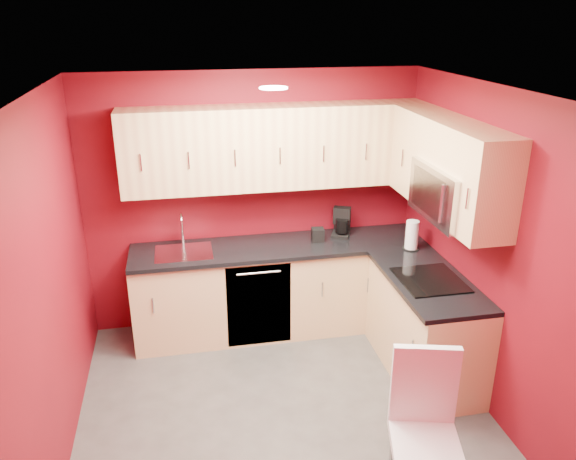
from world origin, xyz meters
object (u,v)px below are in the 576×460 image
object	(u,v)px
microwave	(452,193)
napkin_holder	(318,235)
dining_chair	(426,436)
sink	(183,248)
coffee_maker	(341,222)
paper_towel	(412,235)

from	to	relation	value
microwave	napkin_holder	world-z (taller)	microwave
napkin_holder	dining_chair	size ratio (longest dim) A/B	0.12
sink	napkin_holder	bearing A→B (deg)	0.56
dining_chair	microwave	bearing A→B (deg)	76.76
microwave	sink	xyz separation A→B (m)	(-2.09, 1.00, -0.72)
coffee_maker	napkin_holder	bearing A→B (deg)	-137.43
sink	dining_chair	size ratio (longest dim) A/B	0.50
coffee_maker	paper_towel	bearing A→B (deg)	-14.87
paper_towel	microwave	bearing A→B (deg)	-89.22
coffee_maker	napkin_holder	world-z (taller)	coffee_maker
napkin_holder	paper_towel	size ratio (longest dim) A/B	0.45
microwave	sink	distance (m)	2.43
sink	coffee_maker	bearing A→B (deg)	3.59
dining_chair	napkin_holder	bearing A→B (deg)	107.99
sink	coffee_maker	size ratio (longest dim) A/B	1.88
microwave	dining_chair	xyz separation A→B (m)	(-0.69, -1.29, -1.14)
sink	paper_towel	size ratio (longest dim) A/B	1.89
napkin_holder	paper_towel	world-z (taller)	paper_towel
microwave	paper_towel	world-z (taller)	microwave
sink	napkin_holder	size ratio (longest dim) A/B	4.17
coffee_maker	paper_towel	world-z (taller)	same
microwave	dining_chair	bearing A→B (deg)	-118.26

